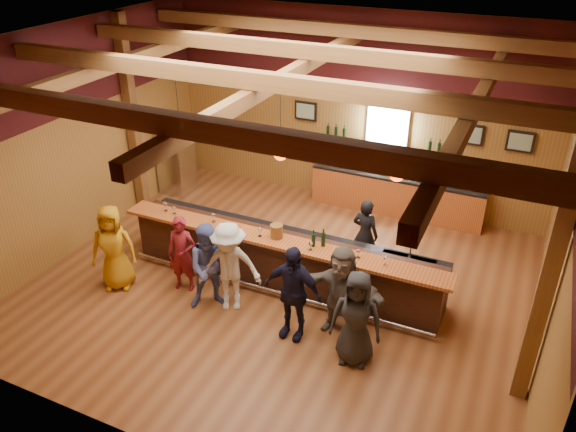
{
  "coord_description": "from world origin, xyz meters",
  "views": [
    {
      "loc": [
        3.75,
        -7.91,
        6.32
      ],
      "look_at": [
        0.0,
        0.3,
        1.35
      ],
      "focal_mm": 35.0,
      "sensor_mm": 36.0,
      "label": 1
    }
  ],
  "objects_px": {
    "customer_navy": "(292,292)",
    "customer_orange": "(114,248)",
    "ice_bucket": "(277,231)",
    "stainless_fridge": "(176,158)",
    "back_bar_cabinet": "(396,195)",
    "bottle_a": "(323,239)",
    "customer_brown": "(341,290)",
    "customer_white": "(229,267)",
    "bar_counter": "(286,258)",
    "customer_redvest": "(182,254)",
    "customer_dark": "(356,318)",
    "bartender": "(365,234)",
    "customer_denim": "(211,266)"
  },
  "relations": [
    {
      "from": "stainless_fridge",
      "to": "customer_white",
      "type": "relative_size",
      "value": 1.06
    },
    {
      "from": "back_bar_cabinet",
      "to": "customer_orange",
      "type": "height_order",
      "value": "customer_orange"
    },
    {
      "from": "customer_white",
      "to": "bottle_a",
      "type": "relative_size",
      "value": 5.0
    },
    {
      "from": "bar_counter",
      "to": "customer_redvest",
      "type": "relative_size",
      "value": 4.2
    },
    {
      "from": "bar_counter",
      "to": "bartender",
      "type": "height_order",
      "value": "bartender"
    },
    {
      "from": "customer_navy",
      "to": "stainless_fridge",
      "type": "bearing_deg",
      "value": 142.81
    },
    {
      "from": "back_bar_cabinet",
      "to": "customer_denim",
      "type": "xyz_separation_m",
      "value": [
        -2.07,
        -4.77,
        0.35
      ]
    },
    {
      "from": "bar_counter",
      "to": "customer_navy",
      "type": "xyz_separation_m",
      "value": [
        0.74,
        -1.34,
        0.34
      ]
    },
    {
      "from": "customer_dark",
      "to": "bartender",
      "type": "bearing_deg",
      "value": 96.0
    },
    {
      "from": "stainless_fridge",
      "to": "ice_bucket",
      "type": "relative_size",
      "value": 7.18
    },
    {
      "from": "customer_orange",
      "to": "customer_dark",
      "type": "distance_m",
      "value": 4.7
    },
    {
      "from": "bartender",
      "to": "customer_brown",
      "type": "bearing_deg",
      "value": 105.99
    },
    {
      "from": "customer_navy",
      "to": "ice_bucket",
      "type": "xyz_separation_m",
      "value": [
        -0.8,
        1.09,
        0.38
      ]
    },
    {
      "from": "back_bar_cabinet",
      "to": "stainless_fridge",
      "type": "relative_size",
      "value": 2.22
    },
    {
      "from": "customer_white",
      "to": "stainless_fridge",
      "type": "bearing_deg",
      "value": 112.01
    },
    {
      "from": "customer_orange",
      "to": "customer_redvest",
      "type": "xyz_separation_m",
      "value": [
        1.18,
        0.46,
        -0.09
      ]
    },
    {
      "from": "customer_navy",
      "to": "customer_orange",
      "type": "bearing_deg",
      "value": -177.62
    },
    {
      "from": "customer_orange",
      "to": "bottle_a",
      "type": "xyz_separation_m",
      "value": [
        3.63,
        1.26,
        0.4
      ]
    },
    {
      "from": "stainless_fridge",
      "to": "customer_orange",
      "type": "relative_size",
      "value": 1.07
    },
    {
      "from": "ice_bucket",
      "to": "bottle_a",
      "type": "distance_m",
      "value": 0.87
    },
    {
      "from": "customer_redvest",
      "to": "bottle_a",
      "type": "height_order",
      "value": "customer_redvest"
    },
    {
      "from": "customer_navy",
      "to": "customer_brown",
      "type": "bearing_deg",
      "value": 33.32
    },
    {
      "from": "customer_denim",
      "to": "back_bar_cabinet",
      "type": "bearing_deg",
      "value": 33.54
    },
    {
      "from": "bar_counter",
      "to": "customer_brown",
      "type": "bearing_deg",
      "value": -32.5
    },
    {
      "from": "customer_orange",
      "to": "bartender",
      "type": "distance_m",
      "value": 4.76
    },
    {
      "from": "stainless_fridge",
      "to": "customer_denim",
      "type": "height_order",
      "value": "stainless_fridge"
    },
    {
      "from": "customer_brown",
      "to": "bartender",
      "type": "relative_size",
      "value": 1.1
    },
    {
      "from": "bar_counter",
      "to": "customer_dark",
      "type": "distance_m",
      "value": 2.42
    },
    {
      "from": "customer_orange",
      "to": "customer_navy",
      "type": "bearing_deg",
      "value": -25.42
    },
    {
      "from": "customer_brown",
      "to": "bottle_a",
      "type": "bearing_deg",
      "value": 127.35
    },
    {
      "from": "customer_redvest",
      "to": "bottle_a",
      "type": "xyz_separation_m",
      "value": [
        2.45,
        0.8,
        0.49
      ]
    },
    {
      "from": "customer_orange",
      "to": "bar_counter",
      "type": "bearing_deg",
      "value": 0.13
    },
    {
      "from": "customer_redvest",
      "to": "stainless_fridge",
      "type": "bearing_deg",
      "value": 112.88
    },
    {
      "from": "back_bar_cabinet",
      "to": "customer_redvest",
      "type": "xyz_separation_m",
      "value": [
        -2.82,
        -4.55,
        0.27
      ]
    },
    {
      "from": "stainless_fridge",
      "to": "bartender",
      "type": "height_order",
      "value": "stainless_fridge"
    },
    {
      "from": "back_bar_cabinet",
      "to": "customer_brown",
      "type": "relative_size",
      "value": 2.46
    },
    {
      "from": "customer_orange",
      "to": "customer_brown",
      "type": "bearing_deg",
      "value": -19.81
    },
    {
      "from": "bar_counter",
      "to": "bottle_a",
      "type": "xyz_separation_m",
      "value": [
        0.81,
        -0.19,
        0.72
      ]
    },
    {
      "from": "stainless_fridge",
      "to": "customer_brown",
      "type": "distance_m",
      "value": 6.48
    },
    {
      "from": "customer_navy",
      "to": "customer_brown",
      "type": "relative_size",
      "value": 1.06
    },
    {
      "from": "back_bar_cabinet",
      "to": "customer_brown",
      "type": "height_order",
      "value": "customer_brown"
    },
    {
      "from": "customer_dark",
      "to": "ice_bucket",
      "type": "distance_m",
      "value": 2.33
    },
    {
      "from": "stainless_fridge",
      "to": "back_bar_cabinet",
      "type": "bearing_deg",
      "value": 11.93
    },
    {
      "from": "back_bar_cabinet",
      "to": "ice_bucket",
      "type": "bearing_deg",
      "value": -107.94
    },
    {
      "from": "customer_white",
      "to": "ice_bucket",
      "type": "xyz_separation_m",
      "value": [
        0.5,
        0.87,
        0.38
      ]
    },
    {
      "from": "customer_orange",
      "to": "ice_bucket",
      "type": "bearing_deg",
      "value": -3.79
    },
    {
      "from": "ice_bucket",
      "to": "bottle_a",
      "type": "height_order",
      "value": "bottle_a"
    },
    {
      "from": "stainless_fridge",
      "to": "customer_white",
      "type": "xyz_separation_m",
      "value": [
        3.57,
        -3.58,
        -0.05
      ]
    },
    {
      "from": "back_bar_cabinet",
      "to": "bartender",
      "type": "height_order",
      "value": "bartender"
    },
    {
      "from": "customer_white",
      "to": "ice_bucket",
      "type": "height_order",
      "value": "customer_white"
    }
  ]
}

